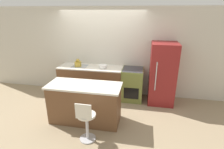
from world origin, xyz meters
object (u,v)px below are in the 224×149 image
at_px(oven_range, 132,84).
at_px(kettle, 78,63).
at_px(stool_chair, 86,122).
at_px(refrigerator, 162,74).
at_px(mixing_bowl, 103,66).

bearing_deg(oven_range, kettle, -178.45).
xyz_separation_m(oven_range, stool_chair, (-0.74, -1.96, -0.03)).
distance_m(oven_range, refrigerator, 0.89).
bearing_deg(kettle, refrigerator, 0.40).
bearing_deg(kettle, mixing_bowl, 0.00).
height_order(kettle, mixing_bowl, kettle).
height_order(stool_chair, mixing_bowl, mixing_bowl).
height_order(refrigerator, kettle, refrigerator).
relative_size(oven_range, stool_chair, 1.04).
xyz_separation_m(refrigerator, mixing_bowl, (-1.67, -0.02, 0.12)).
relative_size(oven_range, kettle, 4.06).
relative_size(oven_range, refrigerator, 0.55).
xyz_separation_m(refrigerator, kettle, (-2.42, -0.02, 0.17)).
height_order(refrigerator, stool_chair, refrigerator).
bearing_deg(mixing_bowl, stool_chair, -86.26).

